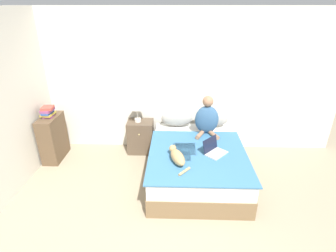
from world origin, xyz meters
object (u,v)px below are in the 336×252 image
at_px(cat_tabby, 177,156).
at_px(book_stack_top, 48,112).
at_px(nightstand, 141,137).
at_px(pillow_near, 177,119).
at_px(pillow_far, 212,119).
at_px(person_sitting, 207,118).
at_px(bed, 196,162).
at_px(laptop_open, 214,150).
at_px(table_lamp, 137,103).
at_px(bookshelf, 53,138).

bearing_deg(cat_tabby, book_stack_top, 48.08).
bearing_deg(nightstand, pillow_near, 3.33).
height_order(nightstand, book_stack_top, book_stack_top).
bearing_deg(pillow_far, person_sitting, -114.59).
relative_size(bed, book_stack_top, 7.68).
xyz_separation_m(bed, cat_tabby, (-0.31, -0.40, 0.35)).
height_order(cat_tabby, laptop_open, laptop_open).
bearing_deg(pillow_near, bed, -68.71).
xyz_separation_m(bed, nightstand, (-0.99, 0.78, 0.05)).
bearing_deg(laptop_open, table_lamp, 96.59).
xyz_separation_m(nightstand, table_lamp, (-0.04, -0.00, 0.67)).
bearing_deg(pillow_far, cat_tabby, -117.36).
distance_m(pillow_near, book_stack_top, 2.24).
bearing_deg(pillow_near, pillow_far, 0.00).
height_order(pillow_far, cat_tabby, pillow_far).
relative_size(person_sitting, laptop_open, 1.63).
relative_size(nightstand, table_lamp, 1.24).
xyz_separation_m(laptop_open, book_stack_top, (-2.76, 0.64, 0.33)).
bearing_deg(table_lamp, bed, -37.20).
bearing_deg(nightstand, table_lamp, -179.47).
distance_m(pillow_near, bookshelf, 2.24).
relative_size(cat_tabby, bookshelf, 0.74).
relative_size(laptop_open, table_lamp, 0.82).
xyz_separation_m(bed, bookshelf, (-2.52, 0.50, 0.14)).
relative_size(pillow_far, nightstand, 0.93).
height_order(pillow_near, laptop_open, pillow_near).
bearing_deg(bed, table_lamp, 142.80).
relative_size(pillow_near, table_lamp, 1.15).
bearing_deg(person_sitting, cat_tabby, -118.19).
height_order(bed, pillow_near, pillow_near).
height_order(pillow_far, book_stack_top, book_stack_top).
height_order(person_sitting, cat_tabby, person_sitting).
bearing_deg(person_sitting, laptop_open, -85.37).
relative_size(pillow_near, cat_tabby, 0.95).
bearing_deg(table_lamp, bookshelf, -169.08).
bearing_deg(pillow_far, nightstand, -178.29).
bearing_deg(pillow_far, laptop_open, -94.51).
relative_size(cat_tabby, laptop_open, 1.46).
xyz_separation_m(person_sitting, cat_tabby, (-0.50, -0.93, -0.19)).
height_order(person_sitting, bookshelf, person_sitting).
distance_m(bed, bookshelf, 2.57).
xyz_separation_m(nightstand, book_stack_top, (-1.53, -0.29, 0.60)).
height_order(pillow_near, nightstand, pillow_near).
distance_m(cat_tabby, laptop_open, 0.61).
relative_size(bed, bookshelf, 2.38).
bearing_deg(pillow_far, table_lamp, -178.33).
xyz_separation_m(pillow_near, table_lamp, (-0.71, -0.04, 0.31)).
relative_size(pillow_near, person_sitting, 0.86).
bearing_deg(cat_tabby, person_sitting, -48.04).
distance_m(table_lamp, book_stack_top, 1.52).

